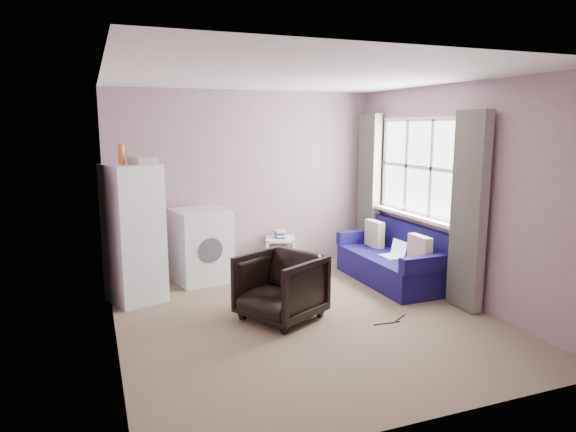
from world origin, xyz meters
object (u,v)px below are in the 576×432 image
at_px(armchair, 281,284).
at_px(side_table, 280,250).
at_px(washing_machine, 200,244).
at_px(sofa, 395,261).
at_px(fridge, 134,233).

bearing_deg(armchair, side_table, 131.36).
bearing_deg(side_table, armchair, -110.02).
relative_size(washing_machine, side_table, 1.72).
relative_size(side_table, sofa, 0.32).
bearing_deg(side_table, sofa, -44.47).
bearing_deg(fridge, sofa, -28.83).
height_order(side_table, sofa, sofa).
bearing_deg(sofa, fridge, 171.69).
distance_m(armchair, fridge, 1.84).
relative_size(armchair, fridge, 0.43).
height_order(washing_machine, sofa, washing_machine).
bearing_deg(armchair, sofa, 81.92).
bearing_deg(side_table, fridge, -160.97).
relative_size(armchair, side_table, 1.40).
bearing_deg(washing_machine, side_table, -1.99).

